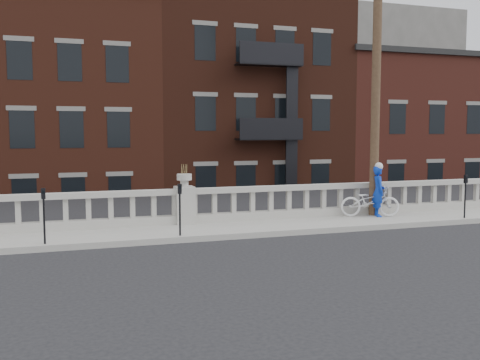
# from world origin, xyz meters

# --- Properties ---
(ground) EXTENTS (120.00, 120.00, 0.00)m
(ground) POSITION_xyz_m (0.00, 0.00, 0.00)
(ground) COLOR black
(ground) RESTS_ON ground
(sidewalk) EXTENTS (32.00, 2.20, 0.15)m
(sidewalk) POSITION_xyz_m (0.00, 3.00, 0.07)
(sidewalk) COLOR gray
(sidewalk) RESTS_ON ground
(balustrade) EXTENTS (28.00, 0.34, 1.03)m
(balustrade) POSITION_xyz_m (0.00, 3.95, 0.64)
(balustrade) COLOR gray
(balustrade) RESTS_ON sidewalk
(planter_pedestal) EXTENTS (0.55, 0.55, 1.76)m
(planter_pedestal) POSITION_xyz_m (0.00, 3.95, 0.83)
(planter_pedestal) COLOR gray
(planter_pedestal) RESTS_ON sidewalk
(lower_level) EXTENTS (80.00, 44.00, 20.80)m
(lower_level) POSITION_xyz_m (0.56, 23.04, 2.63)
(lower_level) COLOR #605E59
(lower_level) RESTS_ON ground
(utility_pole) EXTENTS (1.60, 0.28, 10.00)m
(utility_pole) POSITION_xyz_m (6.20, 3.60, 5.24)
(utility_pole) COLOR #422D1E
(utility_pole) RESTS_ON sidewalk
(parking_meter_b) EXTENTS (0.10, 0.09, 1.36)m
(parking_meter_b) POSITION_xyz_m (-3.85, 2.15, 1.00)
(parking_meter_b) COLOR black
(parking_meter_b) RESTS_ON sidewalk
(parking_meter_c) EXTENTS (0.10, 0.09, 1.36)m
(parking_meter_c) POSITION_xyz_m (-0.52, 2.15, 1.00)
(parking_meter_c) COLOR black
(parking_meter_c) RESTS_ON sidewalk
(parking_meter_d) EXTENTS (0.10, 0.09, 1.36)m
(parking_meter_d) POSITION_xyz_m (8.59, 2.15, 1.00)
(parking_meter_d) COLOR black
(parking_meter_d) RESTS_ON sidewalk
(bicycle) EXTENTS (1.97, 1.22, 0.98)m
(bicycle) POSITION_xyz_m (5.92, 3.35, 0.64)
(bicycle) COLOR white
(bicycle) RESTS_ON sidewalk
(cyclist) EXTENTS (0.56, 0.69, 1.63)m
(cyclist) POSITION_xyz_m (6.18, 3.30, 0.96)
(cyclist) COLOR #0B31B1
(cyclist) RESTS_ON sidewalk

